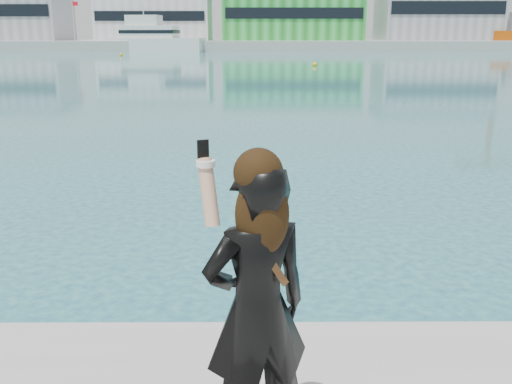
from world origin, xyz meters
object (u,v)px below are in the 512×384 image
buoy_far (121,56)px  woman (257,301)px  buoy_near (315,66)px  motor_yacht (152,38)px

buoy_far → woman: 90.04m
buoy_near → woman: (-6.35, -57.15, 1.67)m
buoy_far → woman: bearing=-76.9°
buoy_near → buoy_far: 40.59m
motor_yacht → buoy_near: bearing=-54.1°
buoy_near → buoy_far: bearing=131.2°
motor_yacht → woman: (19.62, -112.30, -0.86)m
motor_yacht → woman: motor_yacht is taller
motor_yacht → woman: 114.01m
buoy_far → woman: (20.39, -87.68, 1.67)m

